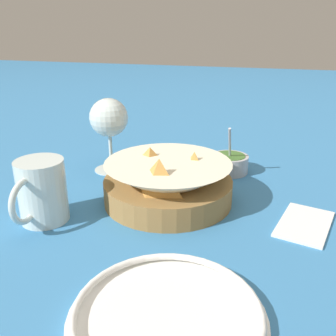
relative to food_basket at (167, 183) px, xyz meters
name	(u,v)px	position (x,y,z in m)	size (l,w,h in m)	color
ground_plane	(155,190)	(-0.04, -0.03, -0.03)	(4.00, 4.00, 0.00)	teal
food_basket	(167,183)	(0.00, 0.00, 0.00)	(0.21, 0.21, 0.09)	olive
sauce_cup	(230,163)	(-0.16, 0.08, -0.01)	(0.08, 0.07, 0.10)	#B7B7BC
wine_glass	(109,120)	(-0.11, -0.15, 0.07)	(0.08, 0.08, 0.15)	silver
beer_mug	(42,193)	(0.11, -0.16, 0.01)	(0.11, 0.07, 0.10)	silver
side_plate	(167,314)	(0.26, 0.08, -0.03)	(0.20, 0.20, 0.01)	white
napkin	(305,223)	(0.02, 0.22, -0.03)	(0.13, 0.09, 0.01)	white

